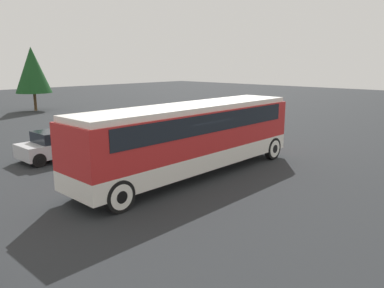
{
  "coord_description": "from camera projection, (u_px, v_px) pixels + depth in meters",
  "views": [
    {
      "loc": [
        -11.44,
        -10.69,
        4.82
      ],
      "look_at": [
        0.0,
        0.0,
        1.39
      ],
      "focal_mm": 35.0,
      "sensor_mm": 36.0,
      "label": 1
    }
  ],
  "objects": [
    {
      "name": "parked_car_mid",
      "position": [
        61.0,
        144.0,
        19.04
      ],
      "size": [
        4.12,
        1.87,
        1.47
      ],
      "color": "#BCBCC1",
      "rests_on": "ground_plane"
    },
    {
      "name": "tour_bus",
      "position": [
        194.0,
        133.0,
        16.0
      ],
      "size": [
        11.41,
        2.51,
        3.09
      ],
      "color": "silver",
      "rests_on": "ground_plane"
    },
    {
      "name": "parked_car_near",
      "position": [
        169.0,
        132.0,
        22.67
      ],
      "size": [
        4.42,
        1.79,
        1.35
      ],
      "color": "silver",
      "rests_on": "ground_plane"
    },
    {
      "name": "tree_right",
      "position": [
        32.0,
        70.0,
        37.33
      ],
      "size": [
        3.48,
        3.48,
        6.34
      ],
      "color": "brown",
      "rests_on": "ground_plane"
    },
    {
      "name": "ground_plane",
      "position": [
        192.0,
        175.0,
        16.33
      ],
      "size": [
        120.0,
        120.0,
        0.0
      ],
      "primitive_type": "plane",
      "color": "#26282B"
    }
  ]
}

